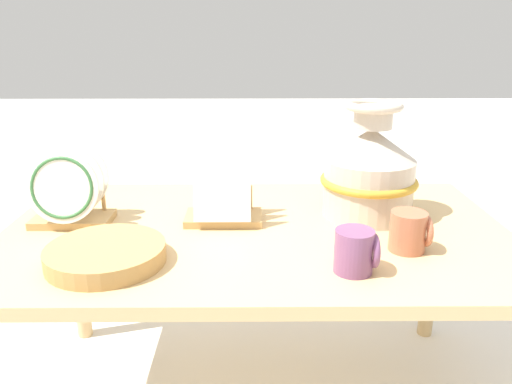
{
  "coord_description": "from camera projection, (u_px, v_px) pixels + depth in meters",
  "views": [
    {
      "loc": [
        -0.01,
        -1.32,
        1.16
      ],
      "look_at": [
        0.0,
        0.0,
        0.72
      ],
      "focal_mm": 35.0,
      "sensor_mm": 36.0,
      "label": 1
    }
  ],
  "objects": [
    {
      "name": "dish_rack_square_plates",
      "position": [
        223.0,
        203.0,
        1.46
      ],
      "size": [
        0.23,
        0.14,
        0.19
      ],
      "color": "tan",
      "rests_on": "display_table"
    },
    {
      "name": "mug_plum_glaze",
      "position": [
        356.0,
        251.0,
        1.17
      ],
      "size": [
        0.1,
        0.09,
        0.1
      ],
      "color": "#7A4770",
      "rests_on": "display_table"
    },
    {
      "name": "dish_rack_round_plates",
      "position": [
        69.0,
        196.0,
        1.43
      ],
      "size": [
        0.23,
        0.15,
        0.23
      ],
      "color": "tan",
      "rests_on": "display_table"
    },
    {
      "name": "display_table",
      "position": [
        256.0,
        248.0,
        1.45
      ],
      "size": [
        1.44,
        0.84,
        0.61
      ],
      "color": "tan",
      "rests_on": "ground_plane"
    },
    {
      "name": "mug_terracotta_glaze",
      "position": [
        410.0,
        231.0,
        1.28
      ],
      "size": [
        0.1,
        0.09,
        0.1
      ],
      "color": "#B76647",
      "rests_on": "display_table"
    },
    {
      "name": "wicker_charger_stack",
      "position": [
        106.0,
        254.0,
        1.22
      ],
      "size": [
        0.29,
        0.29,
        0.04
      ],
      "color": "tan",
      "rests_on": "display_table"
    },
    {
      "name": "ceramic_vase",
      "position": [
        369.0,
        169.0,
        1.49
      ],
      "size": [
        0.29,
        0.29,
        0.35
      ],
      "color": "beige",
      "rests_on": "display_table"
    }
  ]
}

